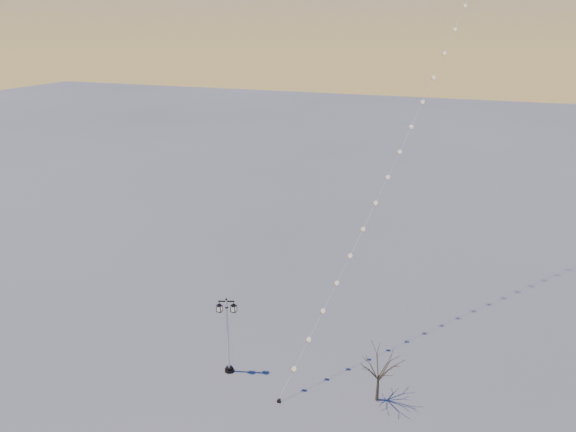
% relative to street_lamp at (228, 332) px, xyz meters
% --- Properties ---
extents(ground, '(300.00, 300.00, 0.00)m').
position_rel_street_lamp_xyz_m(ground, '(3.27, -0.87, -3.12)').
color(ground, '#5A5B5C').
rests_on(ground, ground).
extents(street_lamp, '(1.38, 0.80, 5.63)m').
position_rel_street_lamp_xyz_m(street_lamp, '(0.00, 0.00, 0.00)').
color(street_lamp, black).
rests_on(street_lamp, ground).
extents(bare_tree, '(2.07, 2.07, 3.44)m').
position_rel_street_lamp_xyz_m(bare_tree, '(10.09, 0.58, -0.73)').
color(bare_tree, '#3E3626').
rests_on(bare_tree, ground).
extents(kite_train, '(13.70, 38.09, 44.31)m').
position_rel_street_lamp_xyz_m(kite_train, '(10.88, 16.96, 18.96)').
color(kite_train, black).
rests_on(kite_train, ground).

